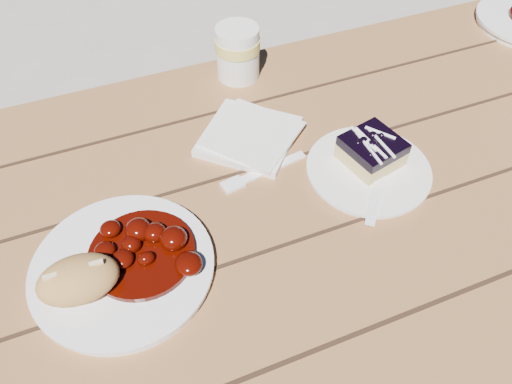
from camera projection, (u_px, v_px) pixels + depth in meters
name	position (u px, v px, depth m)	size (l,w,h in m)	color
ground	(323.00, 358.00, 1.38)	(60.00, 60.00, 0.00)	#A39D93
picnic_table	(354.00, 232.00, 0.94)	(2.00, 1.55, 0.75)	brown
main_plate	(123.00, 268.00, 0.69)	(0.25, 0.25, 0.02)	white
goulash_stew	(140.00, 247.00, 0.68)	(0.15, 0.15, 0.04)	#3E0702
bread_roll	(78.00, 280.00, 0.64)	(0.11, 0.07, 0.05)	#B98747
dessert_plate	(368.00, 170.00, 0.82)	(0.20, 0.20, 0.01)	white
blueberry_cake	(372.00, 150.00, 0.81)	(0.10, 0.10, 0.05)	#D3BF73
fork_dessert	(376.00, 194.00, 0.77)	(0.03, 0.16, 0.01)	white
napkin_stack	(249.00, 136.00, 0.87)	(0.15, 0.15, 0.01)	white
fork_table	(272.00, 167.00, 0.82)	(0.03, 0.16, 0.01)	white
second_cup	(238.00, 53.00, 0.96)	(0.08, 0.08, 0.10)	white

